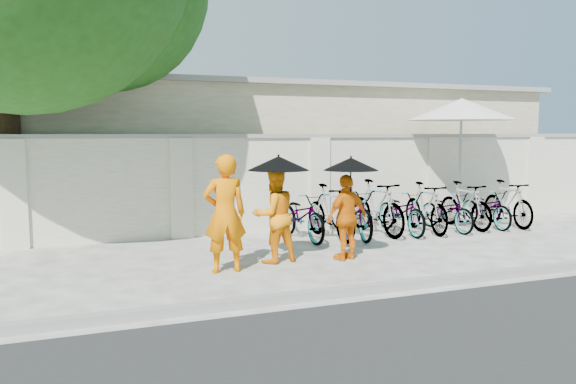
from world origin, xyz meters
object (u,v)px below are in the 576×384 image
object	(u,v)px
monk_left	(225,214)
monk_right	(347,217)
patio_umbrella	(462,111)
monk_center	(274,215)

from	to	relation	value
monk_left	monk_right	world-z (taller)	monk_left
monk_right	patio_umbrella	bearing A→B (deg)	-166.71
patio_umbrella	monk_center	bearing A→B (deg)	-158.13
patio_umbrella	monk_right	bearing A→B (deg)	-149.79
monk_left	patio_umbrella	size ratio (longest dim) A/B	0.62
monk_center	monk_right	xyz separation A→B (m)	(1.19, -0.26, -0.07)
monk_center	monk_right	size ratio (longest dim) A/B	1.09
monk_right	patio_umbrella	world-z (taller)	patio_umbrella
monk_left	monk_right	bearing A→B (deg)	-174.44
monk_center	monk_right	distance (m)	1.22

